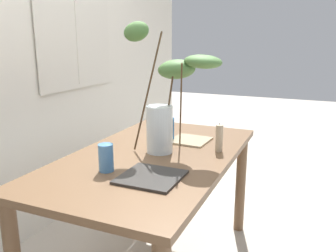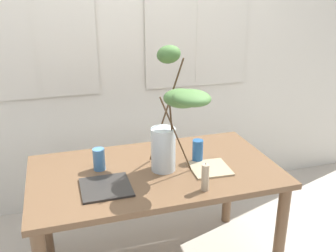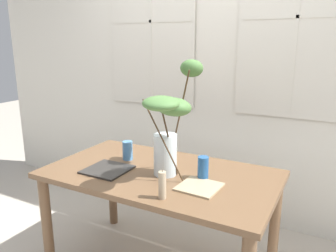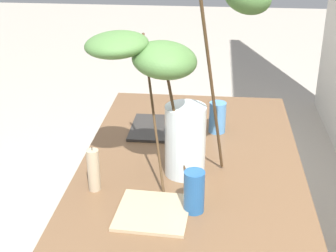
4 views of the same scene
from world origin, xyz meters
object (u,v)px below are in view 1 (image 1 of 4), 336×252
Objects in this scene: dining_table at (153,172)px; plate_square_left at (151,177)px; drinking_glass_blue_right at (169,129)px; plate_square_right at (190,140)px; drinking_glass_blue_left at (106,158)px; pillar_candle at (219,138)px; vase_with_branches at (168,90)px.

plate_square_left is at bearing -155.83° from dining_table.
plate_square_right is at bearing -76.34° from drinking_glass_blue_right.
drinking_glass_blue_right is at bearing -6.38° from drinking_glass_blue_left.
plate_square_right is at bearing 60.47° from pillar_candle.
vase_with_branches is 4.51× the size of pillar_candle.
drinking_glass_blue_left is 0.49× the size of plate_square_left.
plate_square_right is (0.32, -0.10, 0.11)m from dining_table.
vase_with_branches is 0.42m from plate_square_right.
pillar_candle is at bearing -104.92° from drinking_glass_blue_right.
plate_square_right reaches higher than dining_table.
drinking_glass_blue_right is (0.29, 0.03, 0.18)m from dining_table.
vase_with_branches is at bearing 166.53° from plate_square_right.
vase_with_branches reaches higher than pillar_candle.
vase_with_branches is at bearing 12.47° from plate_square_left.
drinking_glass_blue_right is at bearing 103.66° from plate_square_right.
pillar_candle is at bearing -71.00° from vase_with_branches.
vase_with_branches is at bearing 109.00° from pillar_candle.
dining_table is 0.43m from pillar_candle.
vase_with_branches reaches higher than plate_square_left.
plate_square_left is (-0.43, -0.09, -0.35)m from vase_with_branches.
drinking_glass_blue_left reaches higher than plate_square_right.
vase_with_branches reaches higher than dining_table.
plate_square_left is 0.56m from pillar_candle.
drinking_glass_blue_right is 0.62× the size of plate_square_right.
vase_with_branches is 2.74× the size of plate_square_left.
plate_square_left is 1.19× the size of plate_square_right.
drinking_glass_blue_left reaches higher than dining_table.
vase_with_branches is (0.10, -0.05, 0.46)m from dining_table.
dining_table is 9.03× the size of pillar_candle.
drinking_glass_blue_left is 0.67m from pillar_candle.
plate_square_left is (-0.32, -0.15, 0.11)m from dining_table.
plate_square_right is (0.22, -0.05, -0.35)m from vase_with_branches.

